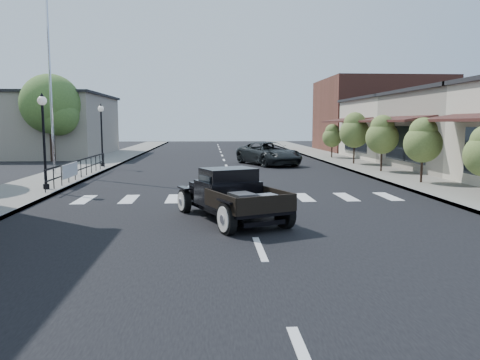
{
  "coord_description": "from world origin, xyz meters",
  "views": [
    {
      "loc": [
        -1.09,
        -12.95,
        2.75
      ],
      "look_at": [
        -0.14,
        1.47,
        1.0
      ],
      "focal_mm": 35.0,
      "sensor_mm": 36.0,
      "label": 1
    }
  ],
  "objects": [
    {
      "name": "low_building_left",
      "position": [
        -15.0,
        28.0,
        2.5
      ],
      "size": [
        10.0,
        12.0,
        5.0
      ],
      "primitive_type": "cube",
      "color": "#A89E8C",
      "rests_on": "ground"
    },
    {
      "name": "far_building_right",
      "position": [
        15.5,
        32.0,
        3.5
      ],
      "size": [
        11.0,
        10.0,
        7.0
      ],
      "primitive_type": "cube",
      "color": "brown",
      "rests_on": "ground"
    },
    {
      "name": "railing",
      "position": [
        -7.3,
        10.0,
        0.65
      ],
      "size": [
        0.08,
        10.0,
        1.0
      ],
      "primitive_type": null,
      "color": "black",
      "rests_on": "sidewalk_left"
    },
    {
      "name": "small_tree_d",
      "position": [
        8.3,
        16.87,
        1.75
      ],
      "size": [
        1.92,
        1.92,
        3.2
      ],
      "primitive_type": null,
      "color": "#5A6E32",
      "rests_on": "sidewalk_right"
    },
    {
      "name": "small_tree_e",
      "position": [
        8.3,
        22.38,
        1.38
      ],
      "size": [
        1.47,
        1.47,
        2.46
      ],
      "primitive_type": null,
      "color": "#5A6E32",
      "rests_on": "sidewalk_right"
    },
    {
      "name": "road",
      "position": [
        0.0,
        15.0,
        0.01
      ],
      "size": [
        14.0,
        80.0,
        0.02
      ],
      "primitive_type": "cube",
      "color": "black",
      "rests_on": "ground"
    },
    {
      "name": "lamp_post_c",
      "position": [
        -7.6,
        16.0,
        2.04
      ],
      "size": [
        0.36,
        0.36,
        3.78
      ],
      "primitive_type": null,
      "color": "black",
      "rests_on": "sidewalk_left"
    },
    {
      "name": "sidewalk_right",
      "position": [
        8.5,
        15.0,
        0.07
      ],
      "size": [
        3.0,
        80.0,
        0.15
      ],
      "primitive_type": "cube",
      "color": "gray",
      "rests_on": "ground"
    },
    {
      "name": "road_markings",
      "position": [
        0.0,
        10.0,
        0.0
      ],
      "size": [
        12.0,
        60.0,
        0.06
      ],
      "primitive_type": null,
      "color": "silver",
      "rests_on": "ground"
    },
    {
      "name": "lamp_post_b",
      "position": [
        -7.6,
        6.0,
        2.04
      ],
      "size": [
        0.36,
        0.36,
        3.78
      ],
      "primitive_type": null,
      "color": "black",
      "rests_on": "sidewalk_left"
    },
    {
      "name": "banner",
      "position": [
        -7.22,
        8.0,
        0.45
      ],
      "size": [
        0.04,
        2.2,
        0.6
      ],
      "primitive_type": null,
      "color": "silver",
      "rests_on": "sidewalk_left"
    },
    {
      "name": "hotrod_pickup",
      "position": [
        -0.48,
        0.1,
        0.76
      ],
      "size": [
        3.57,
        4.84,
        1.52
      ],
      "primitive_type": null,
      "rotation": [
        0.0,
        0.0,
        0.39
      ],
      "color": "black",
      "rests_on": "ground"
    },
    {
      "name": "small_tree_c",
      "position": [
        8.3,
        11.98,
        1.62
      ],
      "size": [
        1.77,
        1.77,
        2.95
      ],
      "primitive_type": null,
      "color": "#5A6E32",
      "rests_on": "sidewalk_right"
    },
    {
      "name": "second_car",
      "position": [
        2.84,
        17.74,
        0.76
      ],
      "size": [
        4.37,
        6.03,
        1.52
      ],
      "primitive_type": "imported",
      "rotation": [
        0.0,
        0.0,
        0.38
      ],
      "color": "black",
      "rests_on": "ground"
    },
    {
      "name": "storefront_far",
      "position": [
        15.0,
        22.0,
        2.25
      ],
      "size": [
        10.0,
        9.0,
        4.5
      ],
      "primitive_type": "cube",
      "color": "beige",
      "rests_on": "ground"
    },
    {
      "name": "big_tree_far",
      "position": [
        -12.5,
        22.0,
        3.15
      ],
      "size": [
        4.28,
        4.28,
        6.29
      ],
      "primitive_type": null,
      "color": "#45672C",
      "rests_on": "ground"
    },
    {
      "name": "flagpole",
      "position": [
        -9.2,
        12.0,
        6.18
      ],
      "size": [
        0.12,
        0.12,
        12.07
      ],
      "primitive_type": "cylinder",
      "color": "silver",
      "rests_on": "sidewalk_left"
    },
    {
      "name": "sidewalk_left",
      "position": [
        -8.5,
        15.0,
        0.07
      ],
      "size": [
        3.0,
        80.0,
        0.15
      ],
      "primitive_type": "cube",
      "color": "gray",
      "rests_on": "ground"
    },
    {
      "name": "ground",
      "position": [
        0.0,
        0.0,
        0.0
      ],
      "size": [
        120.0,
        120.0,
        0.0
      ],
      "primitive_type": "plane",
      "color": "black",
      "rests_on": "ground"
    },
    {
      "name": "small_tree_b",
      "position": [
        8.3,
        7.1,
        1.53
      ],
      "size": [
        1.65,
        1.65,
        2.76
      ],
      "primitive_type": null,
      "color": "#5A6E32",
      "rests_on": "sidewalk_right"
    }
  ]
}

